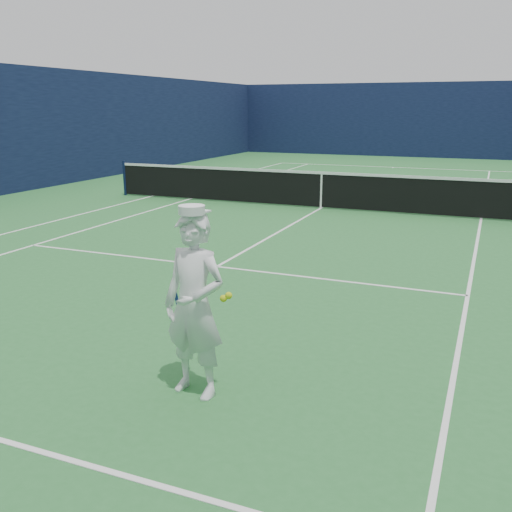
{
  "coord_description": "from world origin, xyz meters",
  "views": [
    {
      "loc": [
        4.29,
        -14.95,
        2.69
      ],
      "look_at": [
        1.83,
        -9.02,
        1.01
      ],
      "focal_mm": 40.0,
      "sensor_mm": 36.0,
      "label": 1
    }
  ],
  "objects": [
    {
      "name": "court_markings",
      "position": [
        0.0,
        0.0,
        0.0
      ],
      "size": [
        11.03,
        23.83,
        0.01
      ],
      "color": "white",
      "rests_on": "ground"
    },
    {
      "name": "tennis_net",
      "position": [
        0.0,
        0.0,
        0.55
      ],
      "size": [
        12.88,
        0.09,
        1.07
      ],
      "color": "#141E4C",
      "rests_on": "ground"
    },
    {
      "name": "tennis_player",
      "position": [
        1.82,
        -10.52,
        0.9
      ],
      "size": [
        0.76,
        0.56,
        1.84
      ],
      "rotation": [
        0.0,
        0.0,
        -0.13
      ],
      "color": "white",
      "rests_on": "ground"
    },
    {
      "name": "windscreen_fence",
      "position": [
        0.0,
        0.0,
        2.0
      ],
      "size": [
        20.12,
        36.12,
        4.0
      ],
      "color": "#0F1739",
      "rests_on": "ground"
    },
    {
      "name": "ground",
      "position": [
        0.0,
        0.0,
        0.0
      ],
      "size": [
        80.0,
        80.0,
        0.0
      ],
      "primitive_type": "plane",
      "color": "#296D32",
      "rests_on": "ground"
    }
  ]
}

